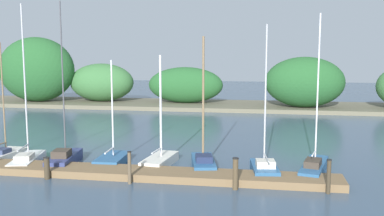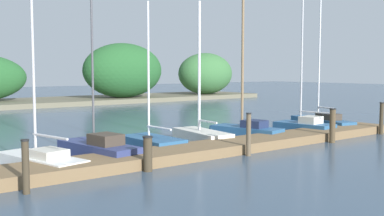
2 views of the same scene
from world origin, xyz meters
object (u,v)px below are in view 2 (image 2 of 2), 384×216
(sailboat_2, at_px, (39,156))
(mooring_piling_1, at_px, (26,167))
(mooring_piling_2, at_px, (148,154))
(sailboat_6, at_px, (245,128))
(mooring_piling_3, at_px, (249,134))
(sailboat_3, at_px, (97,148))
(sailboat_4, at_px, (150,142))
(sailboat_8, at_px, (320,121))
(sailboat_7, at_px, (303,125))
(mooring_piling_5, at_px, (381,118))
(sailboat_5, at_px, (200,134))
(mooring_piling_4, at_px, (332,125))

(sailboat_2, distance_m, mooring_piling_1, 2.97)
(sailboat_2, distance_m, mooring_piling_2, 3.38)
(sailboat_6, xyz_separation_m, mooring_piling_3, (-2.91, -3.16, 0.34))
(sailboat_3, bearing_deg, mooring_piling_1, 122.66)
(sailboat_4, xyz_separation_m, sailboat_8, (10.39, 0.03, 0.08))
(mooring_piling_1, bearing_deg, mooring_piling_3, 1.52)
(sailboat_6, relative_size, mooring_piling_2, 6.40)
(sailboat_7, relative_size, mooring_piling_5, 4.86)
(sailboat_7, xyz_separation_m, mooring_piling_1, (-13.68, -2.65, 0.29))
(sailboat_7, distance_m, mooring_piling_1, 13.94)
(sailboat_4, relative_size, mooring_piling_5, 3.72)
(sailboat_5, bearing_deg, sailboat_4, 100.54)
(sailboat_6, xyz_separation_m, sailboat_8, (5.52, 0.11, -0.05))
(mooring_piling_5, bearing_deg, mooring_piling_1, -179.07)
(sailboat_8, height_order, mooring_piling_5, sailboat_8)
(sailboat_8, bearing_deg, sailboat_5, 102.53)
(sailboat_6, bearing_deg, mooring_piling_2, 101.63)
(sailboat_2, relative_size, sailboat_6, 1.25)
(sailboat_8, relative_size, mooring_piling_4, 5.49)
(sailboat_6, distance_m, mooring_piling_2, 7.61)
(mooring_piling_3, bearing_deg, sailboat_2, 158.95)
(sailboat_5, bearing_deg, sailboat_8, -84.31)
(sailboat_6, distance_m, mooring_piling_3, 4.31)
(sailboat_3, xyz_separation_m, sailboat_8, (12.85, 0.59, -0.03))
(sailboat_4, bearing_deg, sailboat_8, -92.26)
(sailboat_4, bearing_deg, mooring_piling_5, -109.09)
(sailboat_6, bearing_deg, mooring_piling_1, 95.42)
(sailboat_3, height_order, mooring_piling_5, sailboat_3)
(sailboat_4, relative_size, mooring_piling_4, 3.90)
(sailboat_3, height_order, mooring_piling_4, sailboat_3)
(sailboat_4, distance_m, mooring_piling_2, 3.80)
(mooring_piling_4, bearing_deg, mooring_piling_2, 179.24)
(sailboat_2, distance_m, sailboat_6, 9.37)
(mooring_piling_3, bearing_deg, sailboat_4, 121.09)
(mooring_piling_5, bearing_deg, mooring_piling_2, 179.91)
(sailboat_8, relative_size, mooring_piling_5, 5.23)
(sailboat_8, distance_m, mooring_piling_4, 4.94)
(sailboat_2, height_order, mooring_piling_1, sailboat_2)
(mooring_piling_1, bearing_deg, mooring_piling_5, 0.93)
(sailboat_5, xyz_separation_m, mooring_piling_4, (4.17, -3.45, 0.37))
(sailboat_5, height_order, mooring_piling_2, sailboat_5)
(mooring_piling_5, bearing_deg, mooring_piling_3, -179.59)
(sailboat_4, bearing_deg, mooring_piling_2, 144.04)
(sailboat_5, bearing_deg, mooring_piling_5, -105.85)
(sailboat_7, height_order, mooring_piling_1, sailboat_7)
(mooring_piling_4, bearing_deg, sailboat_8, 42.07)
(sailboat_6, relative_size, sailboat_7, 0.93)
(sailboat_6, xyz_separation_m, mooring_piling_4, (1.86, -3.19, 0.30))
(mooring_piling_1, distance_m, mooring_piling_2, 3.64)
(sailboat_8, relative_size, mooring_piling_3, 5.16)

